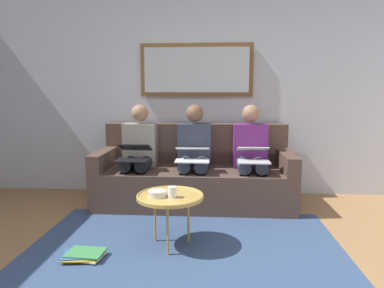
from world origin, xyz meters
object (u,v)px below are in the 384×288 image
object	(u,v)px
cup	(172,192)
laptop_white	(193,154)
person_right	(139,151)
bowl	(157,194)
magazine_stack	(83,255)
laptop_silver	(253,154)
coffee_table	(170,197)
couch	(194,176)
laptop_black	(134,153)
person_middle	(194,152)
person_left	(251,152)
framed_mirror	(196,70)

from	to	relation	value
cup	laptop_white	size ratio (longest dim) A/B	0.25
cup	person_right	distance (m)	1.33
bowl	magazine_stack	size ratio (longest dim) A/B	0.46
laptop_silver	coffee_table	bearing A→B (deg)	49.90
couch	laptop_black	size ratio (longest dim) A/B	5.74
coffee_table	person_middle	xyz separation A→B (m)	(-0.13, -1.15, 0.18)
person_left	laptop_black	bearing A→B (deg)	10.18
coffee_table	laptop_silver	world-z (taller)	laptop_silver
framed_mirror	cup	bearing A→B (deg)	86.54
couch	person_middle	bearing A→B (deg)	90.00
laptop_black	coffee_table	bearing A→B (deg)	119.24
laptop_white	laptop_black	world-z (taller)	laptop_black
person_middle	laptop_black	xyz separation A→B (m)	(0.64, 0.23, 0.02)
person_left	person_middle	bearing A→B (deg)	0.00
laptop_white	magazine_stack	size ratio (longest dim) A/B	1.07
cup	laptop_silver	distance (m)	1.23
person_left	person_right	size ratio (longest dim) A/B	1.00
person_left	laptop_white	distance (m)	0.69
person_left	couch	bearing A→B (deg)	-6.13
coffee_table	bowl	distance (m)	0.12
person_right	laptop_black	bearing A→B (deg)	90.00
laptop_silver	framed_mirror	bearing A→B (deg)	-47.44
magazine_stack	framed_mirror	bearing A→B (deg)	-112.37
magazine_stack	laptop_black	bearing A→B (deg)	-96.33
framed_mirror	laptop_silver	world-z (taller)	framed_mirror
laptop_black	couch	bearing A→B (deg)	-154.99
framed_mirror	laptop_black	bearing A→B (deg)	47.02
bowl	laptop_silver	distance (m)	1.30
laptop_silver	person_middle	size ratio (longest dim) A/B	0.31
coffee_table	laptop_white	bearing A→B (deg)	-97.92
framed_mirror	laptop_white	world-z (taller)	framed_mirror
laptop_silver	person_right	bearing A→B (deg)	-10.61
framed_mirror	laptop_silver	distance (m)	1.32
person_middle	laptop_silver	bearing A→B (deg)	159.45
framed_mirror	coffee_table	distance (m)	1.96
couch	laptop_black	xyz separation A→B (m)	(0.64, 0.30, 0.32)
coffee_table	person_left	world-z (taller)	person_left
couch	person_middle	size ratio (longest dim) A/B	1.93
person_right	person_left	bearing A→B (deg)	180.00
framed_mirror	person_left	size ratio (longest dim) A/B	1.21
person_middle	person_right	bearing A→B (deg)	0.00
person_left	laptop_white	world-z (taller)	person_left
cup	laptop_white	distance (m)	0.98
person_left	laptop_silver	world-z (taller)	person_left
coffee_table	person_left	bearing A→B (deg)	-123.67
framed_mirror	cup	size ratio (longest dim) A/B	15.35
framed_mirror	person_right	size ratio (longest dim) A/B	1.21
framed_mirror	person_right	distance (m)	1.23
cup	person_middle	size ratio (longest dim) A/B	0.08
cup	magazine_stack	distance (m)	0.84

